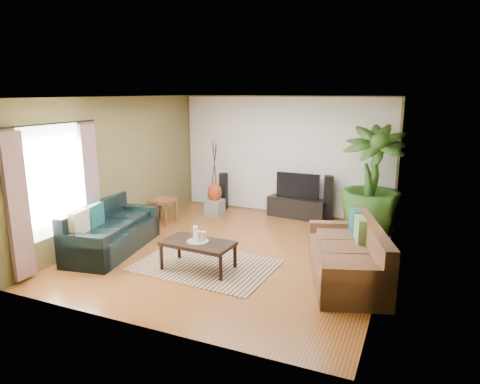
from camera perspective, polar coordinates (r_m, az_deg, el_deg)
The scene contains 28 objects.
floor at distance 7.72m, azimuth -0.59°, elevation -7.92°, with size 5.50×5.50×0.00m, color brown.
ceiling at distance 7.20m, azimuth -0.64°, elevation 12.54°, with size 5.50×5.50×0.00m, color white.
wall_back at distance 9.89m, azimuth 5.88°, elevation 4.81°, with size 5.00×5.00×0.00m, color brown.
wall_front at distance 5.03m, azimuth -13.44°, elevation -3.76°, with size 5.00×5.00×0.00m, color brown.
wall_left at distance 8.65m, azimuth -15.97°, elevation 3.16°, with size 5.50×5.50×0.00m, color brown.
wall_right at distance 6.75m, azimuth 19.17°, elevation 0.20°, with size 5.50×5.50×0.00m, color brown.
backwall_panel at distance 9.88m, azimuth 5.86°, elevation 4.80°, with size 4.90×4.90×0.00m, color white.
window_pane at distance 7.48m, azimuth -23.57°, elevation 1.43°, with size 1.80×1.80×0.00m, color white.
curtain_near at distance 7.02m, azimuth -27.52°, elevation -1.79°, with size 0.08×0.35×2.20m, color gray.
curtain_far at distance 8.01m, azimuth -19.29°, elevation 0.69°, with size 0.08×0.35×2.20m, color gray.
curtain_rod at distance 7.33m, azimuth -23.95°, elevation 8.30°, with size 0.03×0.03×1.90m, color black.
sofa_left at distance 7.96m, azimuth -16.65°, elevation -4.59°, with size 2.02×0.87×0.85m, color black.
sofa_right at distance 6.71m, azimuth 13.96°, elevation -7.81°, with size 2.12×0.95×0.85m, color brown.
area_rug at distance 7.16m, azimuth -4.57°, elevation -9.67°, with size 2.20×1.56×0.01m, color tan.
coffee_table at distance 6.96m, azimuth -5.58°, elevation -8.39°, with size 1.13×0.62×0.46m, color black.
candle_tray at distance 6.87m, azimuth -5.62°, elevation -6.54°, with size 0.35×0.35×0.02m, color gray.
candle_tall at distance 6.89m, azimuth -5.96°, elevation -5.45°, with size 0.07×0.07×0.23m, color white.
candle_mid at distance 6.79m, azimuth -5.50°, elevation -5.94°, with size 0.07×0.07×0.17m, color beige.
candle_short at distance 6.86m, azimuth -4.88°, elevation -5.85°, with size 0.07×0.07×0.14m, color beige.
tv_stand at distance 9.77m, azimuth 7.62°, elevation -2.11°, with size 1.33×0.40×0.44m, color black.
television at distance 9.64m, azimuth 7.71°, elevation 0.83°, with size 0.98×0.05×0.58m, color black.
speaker_left at distance 10.34m, azimuth -2.21°, elevation 0.12°, with size 0.16×0.18×0.88m, color black.
speaker_right at distance 9.54m, azimuth 11.66°, elevation -0.86°, with size 0.18×0.20×1.02m, color black.
potted_plant at distance 8.77m, azimuth 17.14°, elevation 1.44°, with size 1.21×1.21×2.17m, color #244818.
plant_pot at distance 9.00m, azimuth 16.74°, elevation -4.35°, with size 0.40×0.40×0.31m, color black.
pedestal at distance 9.91m, azimuth -3.37°, elevation -2.04°, with size 0.36×0.36×0.36m, color gray.
vase at distance 9.82m, azimuth -3.40°, elevation -0.09°, with size 0.33×0.33×0.46m, color maroon.
side_table at distance 9.44m, azimuth -10.25°, elevation -2.50°, with size 0.50×0.50×0.52m, color brown.
Camera 1 is at (2.92, -6.58, 2.79)m, focal length 32.00 mm.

